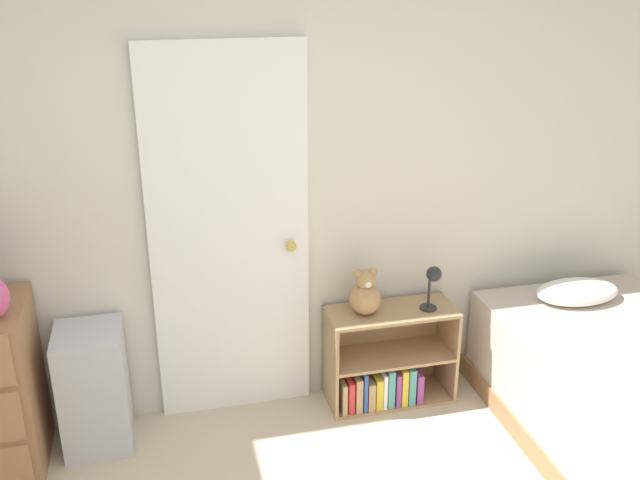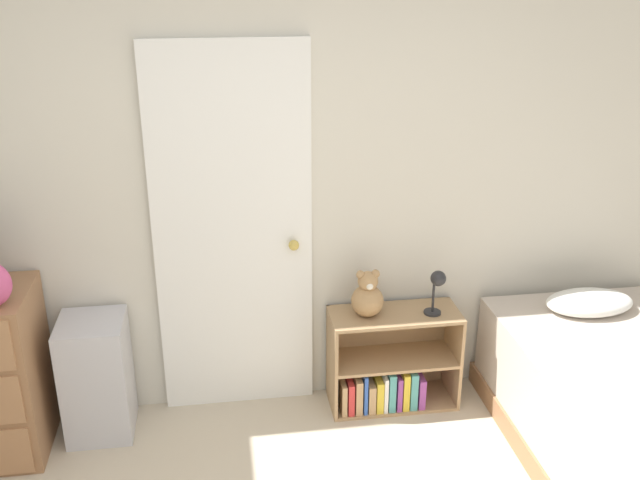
{
  "view_description": "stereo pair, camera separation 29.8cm",
  "coord_description": "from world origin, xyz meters",
  "px_view_note": "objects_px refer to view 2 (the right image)",
  "views": [
    {
      "loc": [
        -0.41,
        -1.44,
        2.36
      ],
      "look_at": [
        0.37,
        1.75,
        1.05
      ],
      "focal_mm": 40.0,
      "sensor_mm": 36.0,
      "label": 1
    },
    {
      "loc": [
        -0.12,
        -1.5,
        2.36
      ],
      "look_at": [
        0.37,
        1.75,
        1.05
      ],
      "focal_mm": 40.0,
      "sensor_mm": 36.0,
      "label": 2
    }
  ],
  "objects_px": {
    "storage_bin": "(97,377)",
    "teddy_bear": "(367,296)",
    "bookshelf": "(387,370)",
    "desk_lamp": "(437,284)"
  },
  "relations": [
    {
      "from": "teddy_bear",
      "to": "desk_lamp",
      "type": "distance_m",
      "value": 0.38
    },
    {
      "from": "bookshelf",
      "to": "desk_lamp",
      "type": "height_order",
      "value": "desk_lamp"
    },
    {
      "from": "bookshelf",
      "to": "teddy_bear",
      "type": "xyz_separation_m",
      "value": [
        -0.12,
        0.0,
        0.47
      ]
    },
    {
      "from": "bookshelf",
      "to": "teddy_bear",
      "type": "relative_size",
      "value": 2.67
    },
    {
      "from": "storage_bin",
      "to": "teddy_bear",
      "type": "distance_m",
      "value": 1.47
    },
    {
      "from": "storage_bin",
      "to": "bookshelf",
      "type": "distance_m",
      "value": 1.56
    },
    {
      "from": "storage_bin",
      "to": "bookshelf",
      "type": "xyz_separation_m",
      "value": [
        1.55,
        0.02,
        -0.12
      ]
    },
    {
      "from": "teddy_bear",
      "to": "desk_lamp",
      "type": "height_order",
      "value": "teddy_bear"
    },
    {
      "from": "storage_bin",
      "to": "bookshelf",
      "type": "bearing_deg",
      "value": 0.8
    },
    {
      "from": "bookshelf",
      "to": "desk_lamp",
      "type": "xyz_separation_m",
      "value": [
        0.25,
        -0.04,
        0.53
      ]
    }
  ]
}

